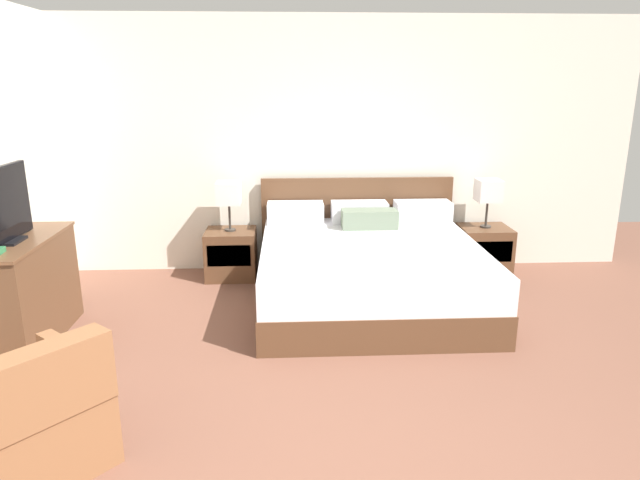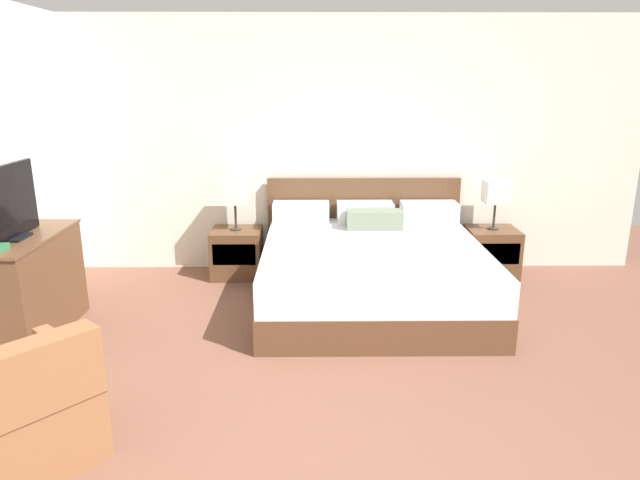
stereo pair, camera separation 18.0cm
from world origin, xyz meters
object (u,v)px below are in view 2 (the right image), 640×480
object	(u,v)px
nightstand_left	(237,253)
armchair_by_window	(19,416)
table_lamp_right	(496,193)
tv	(9,204)
nightstand_right	(491,252)
dresser	(27,285)
table_lamp_left	(235,193)
bed	(372,269)

from	to	relation	value
nightstand_left	armchair_by_window	bearing A→B (deg)	-103.84
table_lamp_right	tv	xyz separation A→B (m)	(-4.06, -1.49, 0.22)
nightstand_right	armchair_by_window	distance (m)	4.50
nightstand_right	table_lamp_right	bearing A→B (deg)	90.00
nightstand_right	tv	world-z (taller)	tv
table_lamp_right	dresser	bearing A→B (deg)	-160.80
tv	table_lamp_left	bearing A→B (deg)	46.04
bed	table_lamp_left	world-z (taller)	table_lamp_left
table_lamp_right	armchair_by_window	size ratio (longest dim) A/B	0.51
nightstand_right	dresser	world-z (taller)	dresser
nightstand_right	tv	xyz separation A→B (m)	(-4.06, -1.49, 0.84)
armchair_by_window	dresser	bearing A→B (deg)	114.02
dresser	tv	distance (m)	0.67
dresser	armchair_by_window	xyz separation A→B (m)	(0.70, -1.58, -0.14)
armchair_by_window	table_lamp_right	bearing A→B (deg)	41.75
table_lamp_left	armchair_by_window	world-z (taller)	table_lamp_left
armchair_by_window	table_lamp_left	bearing A→B (deg)	76.17
bed	table_lamp_left	xyz separation A→B (m)	(-1.31, 0.73, 0.56)
table_lamp_right	armchair_by_window	xyz separation A→B (m)	(-3.35, -2.99, -0.58)
nightstand_left	table_lamp_left	world-z (taller)	table_lamp_left
table_lamp_left	armchair_by_window	xyz separation A→B (m)	(-0.74, -2.99, -0.58)
bed	table_lamp_right	size ratio (longest dim) A/B	4.15
bed	armchair_by_window	xyz separation A→B (m)	(-2.05, -2.27, -0.02)
nightstand_left	table_lamp_left	bearing A→B (deg)	90.00
bed	nightstand_right	xyz separation A→B (m)	(1.31, 0.73, -0.06)
table_lamp_left	tv	bearing A→B (deg)	-133.96
tv	nightstand_right	bearing A→B (deg)	20.19
bed	table_lamp_right	bearing A→B (deg)	29.10
nightstand_left	nightstand_right	size ratio (longest dim) A/B	1.00
table_lamp_left	dresser	distance (m)	2.07
nightstand_left	nightstand_right	world-z (taller)	same
table_lamp_right	armchair_by_window	world-z (taller)	table_lamp_right
table_lamp_left	table_lamp_right	xyz separation A→B (m)	(2.62, 0.00, 0.00)
table_lamp_left	tv	distance (m)	2.09
bed	tv	size ratio (longest dim) A/B	2.76
nightstand_right	tv	distance (m)	4.40
table_lamp_left	nightstand_left	bearing A→B (deg)	-90.00
table_lamp_left	table_lamp_right	size ratio (longest dim) A/B	1.00
nightstand_left	nightstand_right	bearing A→B (deg)	0.00
nightstand_right	table_lamp_left	bearing A→B (deg)	179.97
nightstand_left	nightstand_right	xyz separation A→B (m)	(2.62, 0.00, 0.00)
table_lamp_right	bed	bearing A→B (deg)	-150.90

